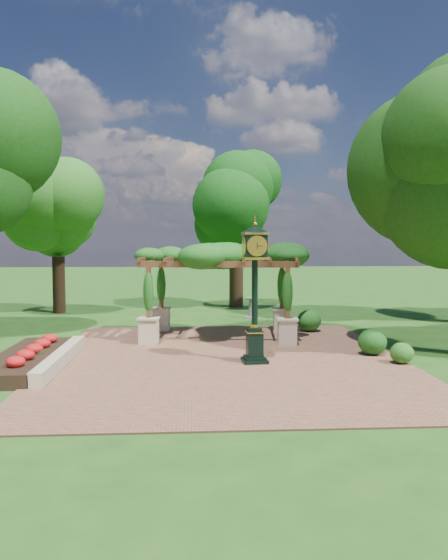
{
  "coord_description": "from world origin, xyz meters",
  "views": [
    {
      "loc": [
        -1.05,
        -14.45,
        3.39
      ],
      "look_at": [
        0.0,
        2.5,
        2.2
      ],
      "focal_mm": 35.0,
      "sensor_mm": 36.0,
      "label": 1
    }
  ],
  "objects": [
    {
      "name": "shrub_mid",
      "position": [
        4.35,
        1.28,
        0.42
      ],
      "size": [
        1.03,
        1.03,
        0.76
      ],
      "primitive_type": "ellipsoid",
      "rotation": [
        0.0,
        0.0,
        0.25
      ],
      "color": "#184D15",
      "rests_on": "brick_plaza"
    },
    {
      "name": "tree_west_far",
      "position": [
        -7.33,
        11.95,
        4.75
      ],
      "size": [
        3.22,
        3.22,
        6.95
      ],
      "color": "black",
      "rests_on": "ground"
    },
    {
      "name": "shrub_front",
      "position": [
        4.77,
        0.07,
        0.33
      ],
      "size": [
        0.82,
        0.82,
        0.58
      ],
      "primitive_type": "ellipsoid",
      "rotation": [
        0.0,
        0.0,
        0.33
      ],
      "color": "#235E1A",
      "rests_on": "brick_plaza"
    },
    {
      "name": "pergola",
      "position": [
        -0.03,
        4.59,
        2.73
      ],
      "size": [
        5.58,
        3.82,
        3.32
      ],
      "rotation": [
        0.0,
        0.0,
        -0.1
      ],
      "color": "beige",
      "rests_on": "brick_plaza"
    },
    {
      "name": "flower_bed",
      "position": [
        -5.5,
        0.5,
        0.18
      ],
      "size": [
        1.5,
        5.0,
        0.36
      ],
      "primitive_type": "cube",
      "color": "red",
      "rests_on": "ground"
    },
    {
      "name": "border_wall",
      "position": [
        -4.6,
        0.5,
        0.2
      ],
      "size": [
        0.35,
        5.0,
        0.4
      ],
      "primitive_type": "cube",
      "color": "#C6B793",
      "rests_on": "ground"
    },
    {
      "name": "tree_north",
      "position": [
        1.34,
        13.77,
        5.35
      ],
      "size": [
        3.89,
        3.89,
        7.83
      ],
      "color": "#342115",
      "rests_on": "ground"
    },
    {
      "name": "brick_plaza",
      "position": [
        0.0,
        1.0,
        0.02
      ],
      "size": [
        10.0,
        12.0,
        0.04
      ],
      "primitive_type": "cube",
      "color": "brown",
      "rests_on": "ground"
    },
    {
      "name": "sundial",
      "position": [
        1.65,
        9.42,
        0.41
      ],
      "size": [
        0.6,
        0.6,
        0.93
      ],
      "rotation": [
        0.0,
        0.0,
        -0.18
      ],
      "color": "gray",
      "rests_on": "ground"
    },
    {
      "name": "pedestal_clock",
      "position": [
        0.73,
        0.47,
        2.34
      ],
      "size": [
        0.82,
        0.82,
        3.9
      ],
      "rotation": [
        0.0,
        0.0,
        0.07
      ],
      "color": "black",
      "rests_on": "brick_plaza"
    },
    {
      "name": "ground",
      "position": [
        0.0,
        0.0,
        0.0
      ],
      "size": [
        120.0,
        120.0,
        0.0
      ],
      "primitive_type": "plane",
      "color": "#1E4714",
      "rests_on": "ground"
    },
    {
      "name": "shrub_back",
      "position": [
        3.4,
        5.6,
        0.44
      ],
      "size": [
        1.18,
        1.18,
        0.81
      ],
      "primitive_type": "ellipsoid",
      "rotation": [
        0.0,
        0.0,
        0.4
      ],
      "color": "#23611C",
      "rests_on": "brick_plaza"
    }
  ]
}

